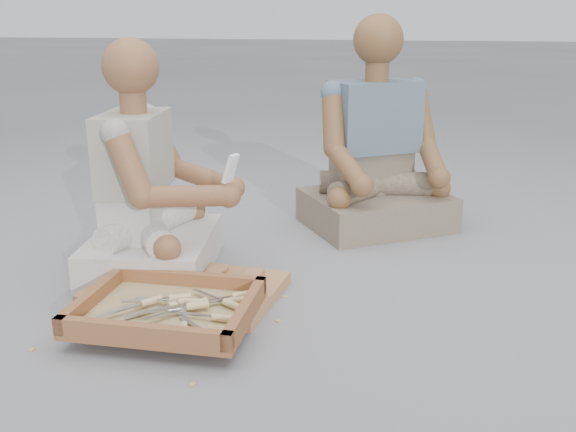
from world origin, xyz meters
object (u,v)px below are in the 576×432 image
(carved_panel, at_px, (187,289))
(companion, at_px, (377,159))
(craftsman, at_px, (149,196))
(tool_tray, at_px, (168,310))

(carved_panel, xyz_separation_m, companion, (0.55, 0.99, 0.31))
(carved_panel, xyz_separation_m, craftsman, (-0.23, 0.19, 0.28))
(craftsman, height_order, companion, companion)
(carved_panel, height_order, companion, companion)
(tool_tray, relative_size, craftsman, 0.64)
(carved_panel, distance_m, craftsman, 0.41)
(tool_tray, relative_size, companion, 0.58)
(tool_tray, xyz_separation_m, craftsman, (-0.28, 0.46, 0.24))
(tool_tray, height_order, companion, companion)
(companion, bearing_deg, craftsman, 9.84)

